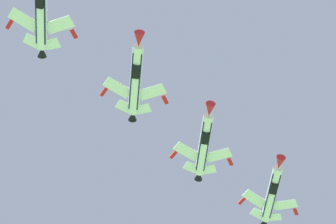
% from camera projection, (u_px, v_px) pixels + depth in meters
% --- Properties ---
extents(fighter_jet_left_wing, '(11.81, 13.75, 4.38)m').
position_uv_depth(fighter_jet_left_wing, '(41.00, 10.00, 98.02)').
color(fighter_jet_left_wing, white).
extents(fighter_jet_right_wing, '(11.82, 13.75, 4.38)m').
position_uv_depth(fighter_jet_right_wing, '(136.00, 79.00, 103.96)').
color(fighter_jet_right_wing, white).
extents(fighter_jet_left_outer, '(11.82, 13.75, 4.37)m').
position_uv_depth(fighter_jet_left_outer, '(204.00, 143.00, 112.28)').
color(fighter_jet_left_outer, white).
extents(fighter_jet_right_outer, '(11.76, 13.75, 4.38)m').
position_uv_depth(fighter_jet_right_outer, '(272.00, 193.00, 118.43)').
color(fighter_jet_right_outer, white).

